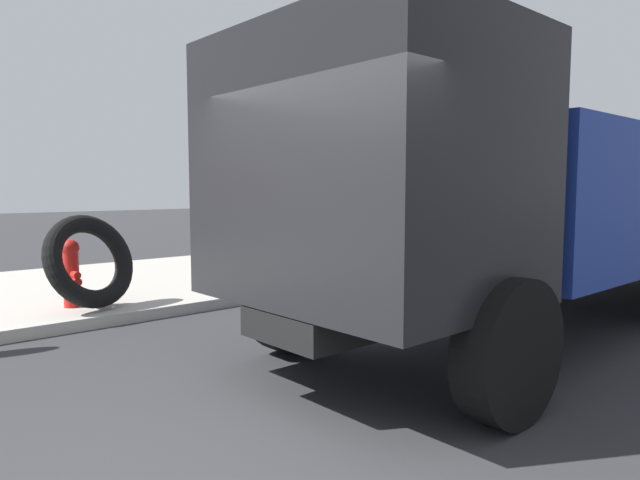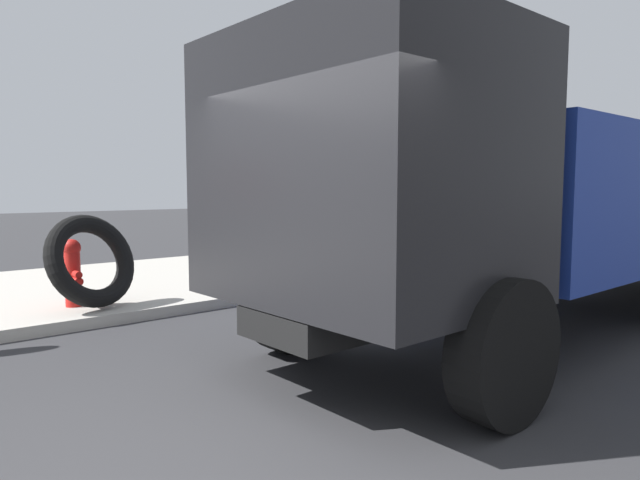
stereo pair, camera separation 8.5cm
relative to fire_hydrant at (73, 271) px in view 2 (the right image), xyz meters
name	(u,v)px [view 2 (the right image)]	position (x,y,z in m)	size (l,w,h in m)	color
ground_plane	(188,475)	(-0.82, -4.82, -0.64)	(80.00, 80.00, 0.00)	#2D2D30
fire_hydrant	(73,271)	(0.00, 0.00, 0.00)	(0.24, 0.54, 0.91)	red
loose_tire	(91,261)	(0.15, -0.29, 0.15)	(1.27, 1.27, 0.24)	black
dump_truck_blue	(508,199)	(3.39, -4.40, 0.97)	(7.02, 2.85, 3.00)	#1E3899
bare_tree	(302,155)	(5.86, 2.39, 1.85)	(1.31, 1.27, 4.72)	#4C3823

